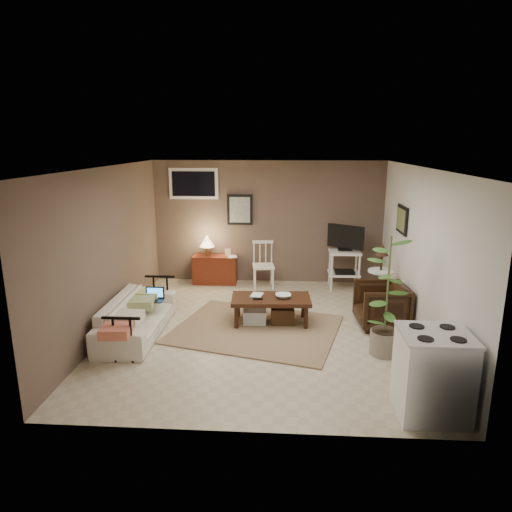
# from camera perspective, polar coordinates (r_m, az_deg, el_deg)

# --- Properties ---
(floor) EXTENTS (5.00, 5.00, 0.00)m
(floor) POSITION_cam_1_polar(r_m,az_deg,el_deg) (6.94, 0.63, -9.18)
(floor) COLOR #C1B293
(floor) RESTS_ON ground
(art_back) EXTENTS (0.50, 0.03, 0.60)m
(art_back) POSITION_cam_1_polar(r_m,az_deg,el_deg) (8.98, -2.03, 5.81)
(art_back) COLOR black
(art_right) EXTENTS (0.03, 0.60, 0.45)m
(art_right) POSITION_cam_1_polar(r_m,az_deg,el_deg) (7.75, 17.80, 4.35)
(art_right) COLOR black
(window) EXTENTS (0.96, 0.03, 0.60)m
(window) POSITION_cam_1_polar(r_m,az_deg,el_deg) (9.05, -7.80, 8.94)
(window) COLOR white
(rug) EXTENTS (2.74, 2.41, 0.02)m
(rug) POSITION_cam_1_polar(r_m,az_deg,el_deg) (6.93, 0.02, -9.11)
(rug) COLOR #8F7053
(rug) RESTS_ON floor
(coffee_table) EXTENTS (1.23, 0.68, 0.45)m
(coffee_table) POSITION_cam_1_polar(r_m,az_deg,el_deg) (7.06, 1.80, -6.54)
(coffee_table) COLOR #391F0F
(coffee_table) RESTS_ON floor
(sofa) EXTENTS (0.54, 1.85, 0.72)m
(sofa) POSITION_cam_1_polar(r_m,az_deg,el_deg) (6.89, -14.70, -6.58)
(sofa) COLOR white
(sofa) RESTS_ON floor
(sofa_pillows) EXTENTS (0.36, 1.76, 0.12)m
(sofa_pillows) POSITION_cam_1_polar(r_m,az_deg,el_deg) (6.66, -14.94, -6.57)
(sofa_pillows) COLOR beige
(sofa_pillows) RESTS_ON sofa
(sofa_end_rails) EXTENTS (0.50, 1.85, 0.62)m
(sofa_end_rails) POSITION_cam_1_polar(r_m,az_deg,el_deg) (6.88, -13.82, -7.02)
(sofa_end_rails) COLOR black
(sofa_end_rails) RESTS_ON floor
(laptop) EXTENTS (0.28, 0.21, 0.19)m
(laptop) POSITION_cam_1_polar(r_m,az_deg,el_deg) (7.09, -12.58, -4.95)
(laptop) COLOR black
(laptop) RESTS_ON sofa
(red_console) EXTENTS (0.85, 0.38, 0.98)m
(red_console) POSITION_cam_1_polar(r_m,az_deg,el_deg) (9.07, -5.23, -1.33)
(red_console) COLOR maroon
(red_console) RESTS_ON floor
(spindle_chair) EXTENTS (0.45, 0.45, 0.89)m
(spindle_chair) POSITION_cam_1_polar(r_m,az_deg,el_deg) (8.78, 0.93, -1.27)
(spindle_chair) COLOR white
(spindle_chair) RESTS_ON floor
(tv_stand) EXTENTS (0.64, 0.47, 1.23)m
(tv_stand) POSITION_cam_1_polar(r_m,az_deg,el_deg) (8.79, 11.04, 0.08)
(tv_stand) COLOR white
(tv_stand) RESTS_ON floor
(side_table) EXTENTS (0.42, 0.42, 1.12)m
(side_table) POSITION_cam_1_polar(r_m,az_deg,el_deg) (7.83, 15.36, -1.59)
(side_table) COLOR white
(side_table) RESTS_ON floor
(armchair) EXTENTS (0.72, 0.77, 0.74)m
(armchair) POSITION_cam_1_polar(r_m,az_deg,el_deg) (7.19, 15.40, -5.70)
(armchair) COLOR black
(armchair) RESTS_ON floor
(potted_plant) EXTENTS (0.41, 0.41, 1.63)m
(potted_plant) POSITION_cam_1_polar(r_m,az_deg,el_deg) (6.11, 16.11, -4.34)
(potted_plant) COLOR gray
(potted_plant) RESTS_ON floor
(stove) EXTENTS (0.69, 0.65, 0.91)m
(stove) POSITION_cam_1_polar(r_m,az_deg,el_deg) (5.11, 21.20, -13.57)
(stove) COLOR white
(stove) RESTS_ON floor
(bowl) EXTENTS (0.24, 0.09, 0.24)m
(bowl) POSITION_cam_1_polar(r_m,az_deg,el_deg) (6.96, 3.43, -4.29)
(bowl) COLOR #391F0F
(bowl) RESTS_ON coffee_table
(book_table) EXTENTS (0.17, 0.05, 0.23)m
(book_table) POSITION_cam_1_polar(r_m,az_deg,el_deg) (7.06, -0.56, -4.01)
(book_table) COLOR #391F0F
(book_table) RESTS_ON coffee_table
(book_console) EXTENTS (0.17, 0.06, 0.22)m
(book_console) POSITION_cam_1_polar(r_m,az_deg,el_deg) (8.82, -3.54, 0.53)
(book_console) COLOR #391F0F
(book_console) RESTS_ON red_console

